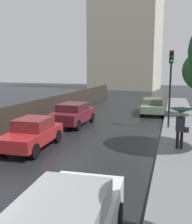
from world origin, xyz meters
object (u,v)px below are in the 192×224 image
(car_green_mid_road, at_px, (153,106))
(car_red_far_ahead, at_px, (32,133))
(traffic_light, at_px, (171,75))
(pedestrian_with_umbrella_far, at_px, (181,118))
(car_maroon_behind_camera, at_px, (73,114))

(car_green_mid_road, xyz_separation_m, car_red_far_ahead, (-4.68, -11.55, 0.05))
(car_green_mid_road, height_order, traffic_light, traffic_light)
(traffic_light, bearing_deg, car_green_mid_road, 104.15)
(pedestrian_with_umbrella_far, relative_size, traffic_light, 0.39)
(car_red_far_ahead, bearing_deg, traffic_light, -139.01)
(car_green_mid_road, bearing_deg, car_red_far_ahead, -115.78)
(car_maroon_behind_camera, height_order, traffic_light, traffic_light)
(car_red_far_ahead, height_order, pedestrian_with_umbrella_far, pedestrian_with_umbrella_far)
(car_red_far_ahead, bearing_deg, pedestrian_with_umbrella_far, -170.18)
(car_green_mid_road, bearing_deg, pedestrian_with_umbrella_far, -82.47)
(car_maroon_behind_camera, relative_size, traffic_light, 0.86)
(car_red_far_ahead, relative_size, pedestrian_with_umbrella_far, 2.12)
(traffic_light, bearing_deg, pedestrian_with_umbrella_far, -82.57)
(car_green_mid_road, bearing_deg, car_maroon_behind_camera, -131.14)
(car_red_far_ahead, xyz_separation_m, traffic_light, (6.10, 5.91, 2.63))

